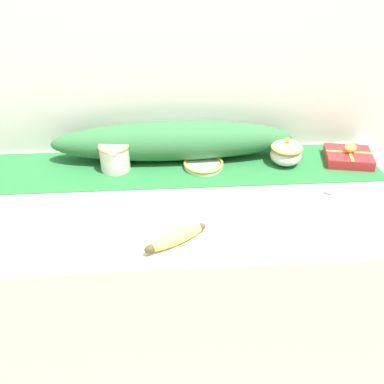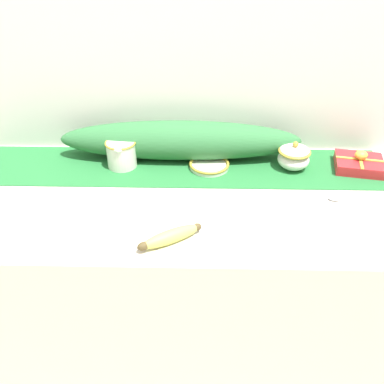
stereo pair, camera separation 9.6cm
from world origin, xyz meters
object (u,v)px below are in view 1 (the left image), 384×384
at_px(small_dish, 203,164).
at_px(gift_box, 348,156).
at_px(banana, 176,238).
at_px(spoon, 328,191).
at_px(sugar_bowl, 286,152).
at_px(cream_pitcher, 115,156).

relative_size(small_dish, gift_box, 0.78).
xyz_separation_m(banana, spoon, (0.50, 0.22, -0.02)).
bearing_deg(spoon, small_dish, 148.17).
distance_m(sugar_bowl, spoon, 0.22).
distance_m(sugar_bowl, small_dish, 0.30).
bearing_deg(sugar_bowl, small_dish, -179.00).
bearing_deg(gift_box, banana, -147.23).
distance_m(cream_pitcher, sugar_bowl, 0.60).
bearing_deg(banana, gift_box, 32.77).
height_order(sugar_bowl, small_dish, sugar_bowl).
bearing_deg(cream_pitcher, spoon, -15.45).
relative_size(sugar_bowl, spoon, 0.69).
height_order(small_dish, gift_box, gift_box).
bearing_deg(gift_box, cream_pitcher, 179.91).
relative_size(cream_pitcher, spoon, 0.77).
height_order(sugar_bowl, gift_box, sugar_bowl).
xyz_separation_m(cream_pitcher, sugar_bowl, (0.60, -0.00, -0.01)).
height_order(small_dish, spoon, small_dish).
bearing_deg(spoon, banana, -162.51).
bearing_deg(small_dish, spoon, -25.65).
height_order(banana, gift_box, gift_box).
xyz_separation_m(sugar_bowl, gift_box, (0.23, -0.00, -0.02)).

